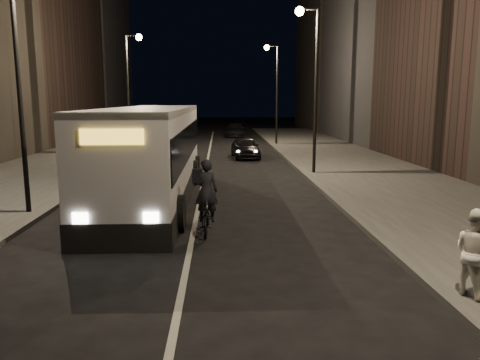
{
  "coord_description": "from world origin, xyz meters",
  "views": [
    {
      "loc": [
        0.8,
        -11.5,
        3.85
      ],
      "look_at": [
        1.39,
        2.1,
        1.5
      ],
      "focal_mm": 35.0,
      "sensor_mm": 36.0,
      "label": 1
    }
  ],
  "objects": [
    {
      "name": "streetlight_right_mid",
      "position": [
        5.33,
        12.0,
        5.36
      ],
      "size": [
        1.2,
        0.44,
        8.12
      ],
      "color": "black",
      "rests_on": "sidewalk_right"
    },
    {
      "name": "sidewalk_right",
      "position": [
        8.5,
        14.0,
        0.08
      ],
      "size": [
        7.0,
        70.0,
        0.16
      ],
      "primitive_type": "cube",
      "color": "#383836",
      "rests_on": "ground"
    },
    {
      "name": "sidewalk_left",
      "position": [
        -8.5,
        14.0,
        0.08
      ],
      "size": [
        7.0,
        70.0,
        0.16
      ],
      "primitive_type": "cube",
      "color": "#383836",
      "rests_on": "ground"
    },
    {
      "name": "cyclist_on_bicycle",
      "position": [
        0.4,
        1.75,
        0.73
      ],
      "size": [
        0.68,
        1.91,
        2.2
      ],
      "rotation": [
        0.0,
        0.0,
        -0.01
      ],
      "color": "black",
      "rests_on": "ground"
    },
    {
      "name": "streetlight_left_near",
      "position": [
        -5.33,
        4.0,
        5.36
      ],
      "size": [
        1.2,
        0.44,
        8.12
      ],
      "color": "black",
      "rests_on": "sidewalk_left"
    },
    {
      "name": "building_row_right",
      "position": [
        16.0,
        27.5,
        10.5
      ],
      "size": [
        8.0,
        61.0,
        21.0
      ],
      "primitive_type": "cube",
      "color": "black",
      "rests_on": "ground"
    },
    {
      "name": "car_far",
      "position": [
        2.45,
        37.64,
        0.71
      ],
      "size": [
        2.17,
        4.94,
        1.41
      ],
      "primitive_type": "imported",
      "rotation": [
        0.0,
        0.0,
        -0.04
      ],
      "color": "black",
      "rests_on": "ground"
    },
    {
      "name": "streetlight_left_far",
      "position": [
        -5.33,
        22.0,
        5.36
      ],
      "size": [
        1.2,
        0.44,
        8.12
      ],
      "color": "black",
      "rests_on": "sidewalk_left"
    },
    {
      "name": "car_near",
      "position": [
        2.49,
        19.48,
        0.7
      ],
      "size": [
        1.97,
        4.22,
        1.4
      ],
      "primitive_type": "imported",
      "rotation": [
        0.0,
        0.0,
        0.08
      ],
      "color": "black",
      "rests_on": "ground"
    },
    {
      "name": "ground",
      "position": [
        0.0,
        0.0,
        0.0
      ],
      "size": [
        180.0,
        180.0,
        0.0
      ],
      "primitive_type": "plane",
      "color": "black",
      "rests_on": "ground"
    },
    {
      "name": "car_mid",
      "position": [
        -2.37,
        24.84,
        0.75
      ],
      "size": [
        1.62,
        4.55,
        1.49
      ],
      "primitive_type": "imported",
      "rotation": [
        0.0,
        0.0,
        3.15
      ],
      "color": "#333335",
      "rests_on": "ground"
    },
    {
      "name": "streetlight_right_far",
      "position": [
        5.33,
        28.0,
        5.36
      ],
      "size": [
        1.2,
        0.44,
        8.12
      ],
      "color": "black",
      "rests_on": "sidewalk_right"
    },
    {
      "name": "building_row_left",
      "position": [
        -16.0,
        28.5,
        11.0
      ],
      "size": [
        8.0,
        61.0,
        22.0
      ],
      "primitive_type": "cube",
      "color": "black",
      "rests_on": "ground"
    },
    {
      "name": "pedestrian_woman",
      "position": [
        5.6,
        -3.24,
        1.01
      ],
      "size": [
        0.87,
        0.99,
        1.69
      ],
      "primitive_type": "imported",
      "rotation": [
        0.0,
        0.0,
        1.91
      ],
      "color": "white",
      "rests_on": "sidewalk_right"
    },
    {
      "name": "city_bus",
      "position": [
        -1.8,
        6.55,
        1.93
      ],
      "size": [
        3.16,
        13.21,
        3.55
      ],
      "rotation": [
        0.0,
        0.0,
        -0.0
      ],
      "color": "silver",
      "rests_on": "ground"
    }
  ]
}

